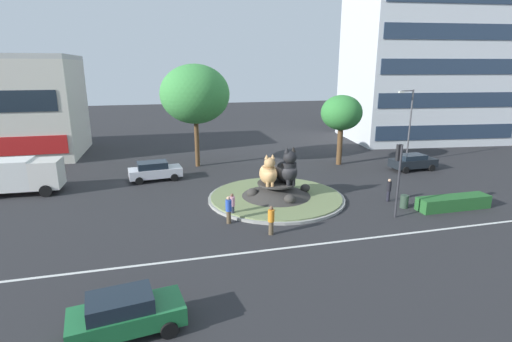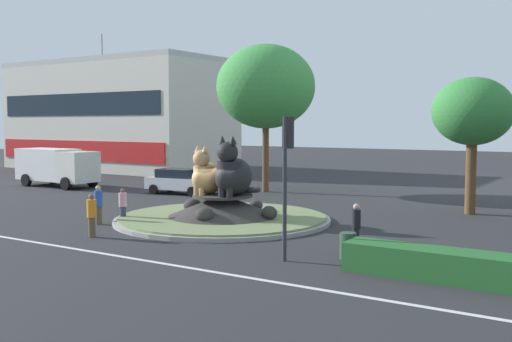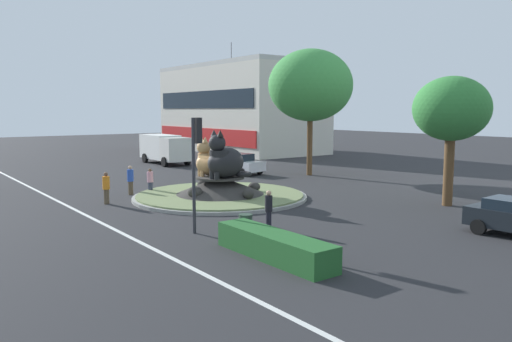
% 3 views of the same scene
% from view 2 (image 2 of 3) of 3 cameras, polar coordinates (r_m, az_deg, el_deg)
% --- Properties ---
extents(ground_plane, '(160.00, 160.00, 0.00)m').
position_cam_2_polar(ground_plane, '(27.87, -3.24, -4.86)').
color(ground_plane, '#28282B').
extents(lane_centreline, '(112.00, 0.20, 0.01)m').
position_cam_2_polar(lane_centreline, '(22.08, -15.31, -7.52)').
color(lane_centreline, silver).
rests_on(lane_centreline, ground).
extents(roundabout_island, '(10.08, 10.08, 1.28)m').
position_cam_2_polar(roundabout_island, '(27.80, -3.25, -3.92)').
color(roundabout_island, gray).
rests_on(roundabout_island, ground).
extents(cat_statue_calico, '(1.60, 2.31, 2.31)m').
position_cam_2_polar(cat_statue_calico, '(27.83, -4.65, -0.49)').
color(cat_statue_calico, tan).
rests_on(cat_statue_calico, roundabout_island).
extents(cat_statue_black, '(1.86, 2.99, 2.76)m').
position_cam_2_polar(cat_statue_black, '(27.06, -2.25, -0.27)').
color(cat_statue_black, black).
rests_on(cat_statue_black, roundabout_island).
extents(traffic_light_mast, '(0.32, 0.46, 4.80)m').
position_cam_2_polar(traffic_light_mast, '(19.58, 2.95, 1.02)').
color(traffic_light_mast, '#2D2D33').
rests_on(traffic_light_mast, ground).
extents(shophouse_block, '(23.09, 11.04, 13.93)m').
position_cam_2_polar(shophouse_block, '(61.69, -13.10, 5.21)').
color(shophouse_block, beige).
rests_on(shophouse_block, ground).
extents(clipped_hedge_strip, '(5.26, 1.20, 0.90)m').
position_cam_2_polar(clipped_hedge_strip, '(18.42, 16.57, -8.54)').
color(clipped_hedge_strip, '#235B28').
rests_on(clipped_hedge_strip, ground).
extents(broadleaf_tree_behind_island, '(4.00, 4.00, 6.89)m').
position_cam_2_polar(broadleaf_tree_behind_island, '(31.60, 20.12, 5.31)').
color(broadleaf_tree_behind_island, brown).
rests_on(broadleaf_tree_behind_island, ground).
extents(second_tree_near_tower, '(6.54, 6.54, 9.80)m').
position_cam_2_polar(second_tree_near_tower, '(39.55, 0.94, 8.11)').
color(second_tree_near_tower, brown).
rests_on(second_tree_near_tower, ground).
extents(pedestrian_pink_shirt, '(0.37, 0.37, 1.57)m').
position_cam_2_polar(pedestrian_pink_shirt, '(28.25, -12.69, -3.16)').
color(pedestrian_pink_shirt, '#33384C').
rests_on(pedestrian_pink_shirt, ground).
extents(pedestrian_blue_shirt, '(0.38, 0.38, 1.78)m').
position_cam_2_polar(pedestrian_blue_shirt, '(27.80, -14.92, -3.09)').
color(pedestrian_blue_shirt, brown).
rests_on(pedestrian_blue_shirt, ground).
extents(pedestrian_black_shirt, '(0.32, 0.32, 1.70)m').
position_cam_2_polar(pedestrian_black_shirt, '(21.77, 9.61, -5.17)').
color(pedestrian_black_shirt, black).
rests_on(pedestrian_black_shirt, ground).
extents(pedestrian_orange_shirt, '(0.38, 0.38, 1.76)m').
position_cam_2_polar(pedestrian_orange_shirt, '(24.76, -15.52, -4.05)').
color(pedestrian_orange_shirt, brown).
rests_on(pedestrian_orange_shirt, ground).
extents(sedan_on_far_lane, '(4.60, 2.48, 1.63)m').
position_cam_2_polar(sedan_on_far_lane, '(38.82, -7.35, -0.95)').
color(sedan_on_far_lane, silver).
rests_on(sedan_on_far_lane, ground).
extents(delivery_box_truck, '(6.88, 2.77, 2.73)m').
position_cam_2_polar(delivery_box_truck, '(45.30, -18.64, 0.51)').
color(delivery_box_truck, silver).
rests_on(delivery_box_truck, ground).
extents(litter_bin, '(0.56, 0.56, 0.90)m').
position_cam_2_polar(litter_bin, '(20.41, 8.83, -7.12)').
color(litter_bin, '#2D4233').
rests_on(litter_bin, ground).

